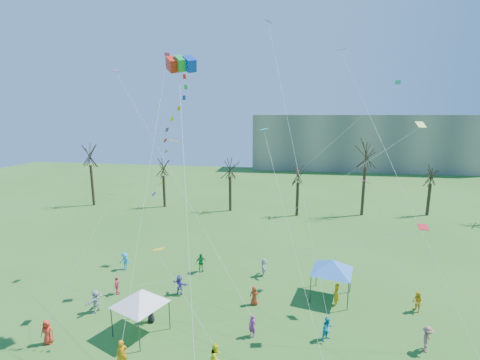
% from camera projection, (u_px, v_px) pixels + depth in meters
% --- Properties ---
extents(distant_building, '(60.00, 14.00, 15.00)m').
position_uv_depth(distant_building, '(363.00, 142.00, 92.88)').
color(distant_building, gray).
rests_on(distant_building, ground).
extents(bare_tree_row, '(69.04, 7.90, 11.65)m').
position_uv_depth(bare_tree_row, '(297.00, 167.00, 50.70)').
color(bare_tree_row, black).
rests_on(bare_tree_row, ground).
extents(big_box_kite, '(2.88, 5.52, 18.20)m').
position_uv_depth(big_box_kite, '(175.00, 138.00, 21.65)').
color(big_box_kite, red).
rests_on(big_box_kite, ground).
extents(canopy_tent_white, '(3.87, 3.87, 3.16)m').
position_uv_depth(canopy_tent_white, '(140.00, 298.00, 22.94)').
color(canopy_tent_white, '#3F3F44').
rests_on(canopy_tent_white, ground).
extents(canopy_tent_blue, '(4.35, 4.35, 3.34)m').
position_uv_depth(canopy_tent_blue, '(332.00, 266.00, 27.49)').
color(canopy_tent_blue, '#3F3F44').
rests_on(canopy_tent_blue, ground).
extents(festival_crowd, '(27.29, 14.85, 1.85)m').
position_uv_depth(festival_crowd, '(229.00, 306.00, 25.22)').
color(festival_crowd, red).
rests_on(festival_crowd, ground).
extents(small_kites_aloft, '(28.49, 19.15, 33.30)m').
position_uv_depth(small_kites_aloft, '(260.00, 132.00, 26.79)').
color(small_kites_aloft, orange).
rests_on(small_kites_aloft, ground).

